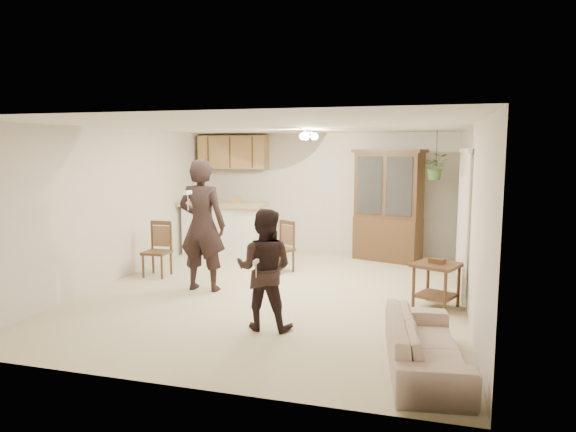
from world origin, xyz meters
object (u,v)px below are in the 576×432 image
(chair_hutch_left, at_px, (280,258))
(china_hutch, at_px, (388,206))
(child, at_px, (264,274))
(adult, at_px, (202,233))
(chair_bar, at_px, (157,261))
(side_table, at_px, (436,285))
(chair_hutch_right, at_px, (388,243))
(sofa, at_px, (425,334))

(chair_hutch_left, bearing_deg, china_hutch, 71.21)
(child, distance_m, chair_hutch_left, 2.90)
(adult, height_order, chair_hutch_left, adult)
(child, distance_m, chair_bar, 3.26)
(chair_bar, relative_size, chair_hutch_left, 1.03)
(side_table, xyz_separation_m, chair_bar, (-4.60, 0.52, -0.06))
(china_hutch, bearing_deg, adult, -113.46)
(china_hutch, bearing_deg, chair_bar, -129.69)
(adult, bearing_deg, chair_hutch_right, -130.19)
(sofa, bearing_deg, child, 62.27)
(sofa, xyz_separation_m, chair_bar, (-4.48, 2.63, -0.10))
(child, distance_m, china_hutch, 4.47)
(child, bearing_deg, china_hutch, -106.67)
(sofa, relative_size, adult, 1.04)
(chair_bar, bearing_deg, china_hutch, 30.62)
(sofa, distance_m, child, 2.05)
(adult, relative_size, chair_hutch_right, 1.62)
(side_table, bearing_deg, child, -144.79)
(child, bearing_deg, chair_hutch_right, -105.91)
(child, xyz_separation_m, chair_hutch_right, (1.10, 4.51, -0.36))
(sofa, xyz_separation_m, chair_hutch_right, (-0.80, 5.20, -0.05))
(china_hutch, xyz_separation_m, chair_hutch_left, (-1.75, -1.51, -0.81))
(adult, height_order, side_table, adult)
(child, bearing_deg, sofa, 157.74)
(sofa, distance_m, chair_hutch_left, 4.32)
(adult, bearing_deg, sofa, 147.28)
(adult, xyz_separation_m, chair_hutch_right, (2.55, 3.14, -0.59))
(child, bearing_deg, adult, -45.56)
(china_hutch, relative_size, chair_bar, 2.31)
(sofa, bearing_deg, china_hutch, 1.26)
(chair_hutch_left, bearing_deg, sofa, -23.65)
(child, height_order, chair_bar, child)
(adult, height_order, chair_bar, adult)
(adult, relative_size, child, 1.33)
(side_table, bearing_deg, chair_hutch_right, 106.55)
(chair_hutch_left, height_order, chair_hutch_right, chair_hutch_right)
(chair_bar, height_order, chair_hutch_right, chair_hutch_right)
(china_hutch, bearing_deg, child, -86.81)
(chair_hutch_right, bearing_deg, chair_bar, 34.80)
(sofa, xyz_separation_m, side_table, (0.11, 2.11, -0.04))
(sofa, relative_size, china_hutch, 0.87)
(adult, height_order, china_hutch, china_hutch)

